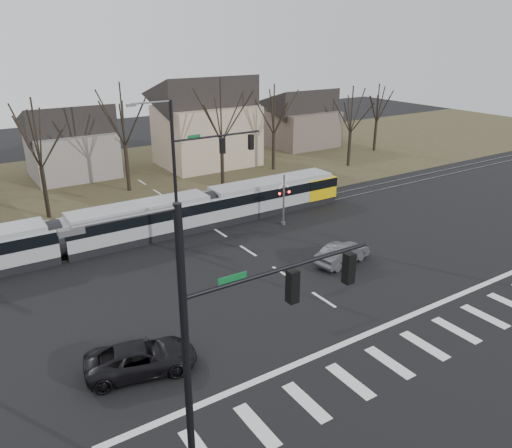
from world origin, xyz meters
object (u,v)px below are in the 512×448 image
tram (139,220)px  sedan (342,254)px  suv (141,358)px  rail_crossing_signal (284,201)px

tram → sedan: 14.56m
suv → rail_crossing_signal: 19.49m
tram → sedan: (9.55, -10.96, -0.78)m
tram → sedan: tram is taller
tram → sedan: bearing=-48.9°
tram → suv: (-5.40, -14.47, -0.78)m
sedan → tram: bearing=31.3°
suv → rail_crossing_signal: rail_crossing_signal is taller
sedan → rail_crossing_signal: (0.91, 7.75, 1.21)m
sedan → suv: bearing=93.4°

